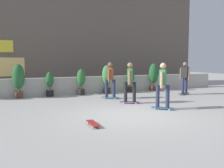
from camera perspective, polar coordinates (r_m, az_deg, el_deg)
name	(u,v)px	position (r m, az deg, el deg)	size (l,w,h in m)	color
ground_plane	(131,115)	(8.46, 4.19, -6.93)	(48.00, 48.00, 0.00)	#B2AFA8
planter_wall	(78,85)	(13.91, -7.61, -0.30)	(18.00, 0.40, 0.90)	#B2ADA3
building_backdrop	(60,38)	(17.77, -11.49, 9.86)	(20.00, 2.08, 6.50)	#60564C
potted_plant_1	(18,78)	(12.89, -19.95, 1.21)	(0.57, 0.57, 1.61)	brown
potted_plant_2	(50,83)	(13.09, -13.59, 0.15)	(0.38, 0.38, 1.22)	black
potted_plant_3	(81,80)	(13.47, -6.83, 0.81)	(0.43, 0.43, 1.34)	#2D2823
potted_plant_4	(107,77)	(13.97, -1.11, 1.59)	(0.53, 0.53, 1.53)	#2D2823
potted_plant_5	(130,79)	(14.60, 4.10, 1.12)	(0.42, 0.42, 1.32)	#2D2823
potted_plant_6	(154,75)	(15.38, 9.19, 2.04)	(0.56, 0.56, 1.60)	brown
skater_mid_plaza	(110,79)	(11.93, -0.39, 1.20)	(0.74, 0.66, 1.70)	#266699
skater_by_wall_left	(130,81)	(10.63, 4.00, 0.69)	(0.77, 0.62, 1.70)	#72338C
skater_by_wall_right	(163,84)	(9.47, 11.15, 0.05)	(0.70, 0.71, 1.70)	#266699
skater_far_left	(185,77)	(13.90, 15.77, 1.57)	(0.81, 0.52, 1.70)	black
skateboard_near_camera	(93,123)	(7.16, -4.21, -8.67)	(0.26, 0.81, 0.08)	maroon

